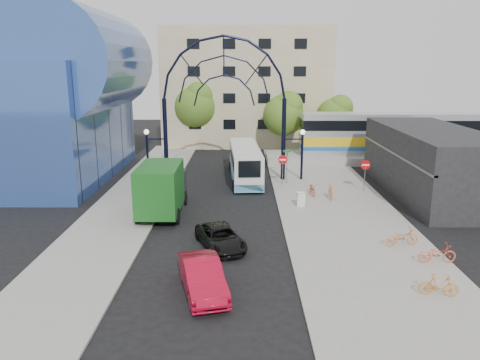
{
  "coord_description": "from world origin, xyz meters",
  "views": [
    {
      "loc": [
        1.52,
        -25.24,
        9.72
      ],
      "look_at": [
        1.35,
        6.0,
        2.0
      ],
      "focal_mm": 35.0,
      "sensor_mm": 36.0,
      "label": 1
    }
  ],
  "objects_px": {
    "green_truck": "(162,188)",
    "stop_sign": "(283,162)",
    "gateway_arch": "(224,79)",
    "bike_near_a": "(312,189)",
    "street_name_sign": "(287,159)",
    "tree_north_a": "(285,113)",
    "city_bus": "(245,162)",
    "tree_north_c": "(336,114)",
    "bike_far_a": "(402,237)",
    "bike_near_b": "(331,191)",
    "bike_far_c": "(437,253)",
    "tree_north_b": "(196,104)",
    "red_sedan": "(202,277)",
    "do_not_enter_sign": "(365,168)",
    "black_suv": "(220,238)",
    "bike_far_b": "(439,285)",
    "sandwich_board": "(301,198)",
    "train_car": "(424,134)"
  },
  "relations": [
    {
      "from": "city_bus",
      "to": "bike_far_c",
      "type": "relative_size",
      "value": 5.69
    },
    {
      "from": "stop_sign",
      "to": "train_car",
      "type": "xyz_separation_m",
      "value": [
        15.2,
        10.0,
        0.91
      ]
    },
    {
      "from": "black_suv",
      "to": "bike_near_a",
      "type": "relative_size",
      "value": 2.39
    },
    {
      "from": "tree_north_b",
      "to": "tree_north_c",
      "type": "bearing_deg",
      "value": -7.12
    },
    {
      "from": "green_truck",
      "to": "stop_sign",
      "type": "bearing_deg",
      "value": 39.81
    },
    {
      "from": "do_not_enter_sign",
      "to": "black_suv",
      "type": "relative_size",
      "value": 0.58
    },
    {
      "from": "street_name_sign",
      "to": "tree_north_c",
      "type": "relative_size",
      "value": 0.43
    },
    {
      "from": "stop_sign",
      "to": "red_sedan",
      "type": "xyz_separation_m",
      "value": [
        -5.02,
        -18.52,
        -1.24
      ]
    },
    {
      "from": "city_bus",
      "to": "bike_near_a",
      "type": "relative_size",
      "value": 5.91
    },
    {
      "from": "gateway_arch",
      "to": "do_not_enter_sign",
      "type": "distance_m",
      "value": 13.43
    },
    {
      "from": "black_suv",
      "to": "bike_far_b",
      "type": "distance_m",
      "value": 11.09
    },
    {
      "from": "tree_north_b",
      "to": "green_truck",
      "type": "xyz_separation_m",
      "value": [
        0.08,
        -25.2,
        -3.52
      ]
    },
    {
      "from": "green_truck",
      "to": "black_suv",
      "type": "bearing_deg",
      "value": -56.28
    },
    {
      "from": "tree_north_a",
      "to": "tree_north_b",
      "type": "bearing_deg",
      "value": 158.2
    },
    {
      "from": "street_name_sign",
      "to": "tree_north_a",
      "type": "distance_m",
      "value": 13.59
    },
    {
      "from": "tree_north_b",
      "to": "bike_far_a",
      "type": "bearing_deg",
      "value": -65.67
    },
    {
      "from": "green_truck",
      "to": "tree_north_c",
      "type": "bearing_deg",
      "value": 55.14
    },
    {
      "from": "do_not_enter_sign",
      "to": "sandwich_board",
      "type": "relative_size",
      "value": 2.51
    },
    {
      "from": "sandwich_board",
      "to": "do_not_enter_sign",
      "type": "bearing_deg",
      "value": 36.68
    },
    {
      "from": "tree_north_c",
      "to": "bike_far_a",
      "type": "distance_m",
      "value": 29.48
    },
    {
      "from": "stop_sign",
      "to": "bike_far_a",
      "type": "height_order",
      "value": "stop_sign"
    },
    {
      "from": "sandwich_board",
      "to": "green_truck",
      "type": "distance_m",
      "value": 9.53
    },
    {
      "from": "city_bus",
      "to": "gateway_arch",
      "type": "bearing_deg",
      "value": -169.31
    },
    {
      "from": "green_truck",
      "to": "city_bus",
      "type": "bearing_deg",
      "value": 59.91
    },
    {
      "from": "stop_sign",
      "to": "do_not_enter_sign",
      "type": "xyz_separation_m",
      "value": [
        6.2,
        -2.0,
        -0.02
      ]
    },
    {
      "from": "black_suv",
      "to": "bike_near_b",
      "type": "distance_m",
      "value": 12.12
    },
    {
      "from": "do_not_enter_sign",
      "to": "tree_north_c",
      "type": "distance_m",
      "value": 18.11
    },
    {
      "from": "tree_north_a",
      "to": "bike_near_a",
      "type": "relative_size",
      "value": 3.91
    },
    {
      "from": "bike_far_a",
      "to": "red_sedan",
      "type": "bearing_deg",
      "value": 105.56
    },
    {
      "from": "gateway_arch",
      "to": "tree_north_b",
      "type": "bearing_deg",
      "value": 103.68
    },
    {
      "from": "train_car",
      "to": "city_bus",
      "type": "height_order",
      "value": "train_car"
    },
    {
      "from": "bike_far_b",
      "to": "bike_far_c",
      "type": "relative_size",
      "value": 0.87
    },
    {
      "from": "sandwich_board",
      "to": "tree_north_a",
      "type": "xyz_separation_m",
      "value": [
        0.52,
        19.95,
        3.86
      ]
    },
    {
      "from": "green_truck",
      "to": "black_suv",
      "type": "relative_size",
      "value": 1.63
    },
    {
      "from": "street_name_sign",
      "to": "red_sedan",
      "type": "distance_m",
      "value": 19.92
    },
    {
      "from": "stop_sign",
      "to": "street_name_sign",
      "type": "height_order",
      "value": "street_name_sign"
    },
    {
      "from": "tree_north_b",
      "to": "city_bus",
      "type": "bearing_deg",
      "value": -70.06
    },
    {
      "from": "stop_sign",
      "to": "bike_near_b",
      "type": "relative_size",
      "value": 1.43
    },
    {
      "from": "bike_near_b",
      "to": "bike_far_c",
      "type": "bearing_deg",
      "value": -71.62
    },
    {
      "from": "gateway_arch",
      "to": "bike_near_a",
      "type": "relative_size",
      "value": 7.62
    },
    {
      "from": "bike_near_b",
      "to": "red_sedan",
      "type": "bearing_deg",
      "value": -116.73
    },
    {
      "from": "do_not_enter_sign",
      "to": "bike_far_c",
      "type": "bearing_deg",
      "value": -89.06
    },
    {
      "from": "street_name_sign",
      "to": "black_suv",
      "type": "bearing_deg",
      "value": -109.22
    },
    {
      "from": "bike_near_b",
      "to": "bike_far_c",
      "type": "distance_m",
      "value": 11.95
    },
    {
      "from": "city_bus",
      "to": "green_truck",
      "type": "relative_size",
      "value": 1.52
    },
    {
      "from": "sandwich_board",
      "to": "black_suv",
      "type": "xyz_separation_m",
      "value": [
        -5.27,
        -7.34,
        -0.15
      ]
    },
    {
      "from": "red_sedan",
      "to": "bike_far_c",
      "type": "xyz_separation_m",
      "value": [
        11.44,
        3.01,
        -0.14
      ]
    },
    {
      "from": "sandwich_board",
      "to": "train_car",
      "type": "relative_size",
      "value": 0.04
    },
    {
      "from": "red_sedan",
      "to": "do_not_enter_sign",
      "type": "bearing_deg",
      "value": 41.27
    },
    {
      "from": "street_name_sign",
      "to": "bike_far_b",
      "type": "bearing_deg",
      "value": -76.49
    }
  ]
}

